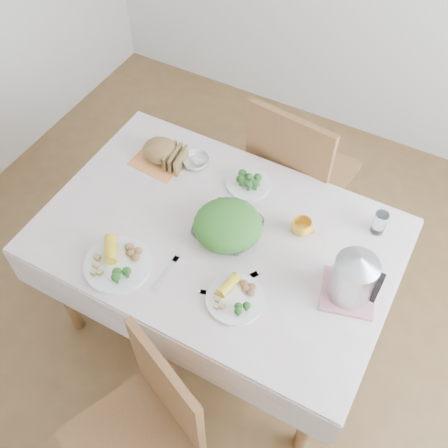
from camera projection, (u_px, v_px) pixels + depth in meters
The scene contains 19 objects.
floor at pixel (219, 318), 2.83m from camera, with size 3.60×3.60×0.00m, color brown.
dining_table at pixel (218, 282), 2.54m from camera, with size 1.40×0.90×0.75m, color brown.
tablecloth at pixel (218, 235), 2.24m from camera, with size 1.50×1.00×0.01m, color beige.
chair_near at pixel (131, 443), 1.99m from camera, with size 0.43×0.43×0.94m, color brown.
chair_far at pixel (302, 178), 2.84m from camera, with size 0.47×0.47×1.04m, color brown.
salad_bowl at pixel (228, 230), 2.20m from camera, with size 0.27×0.27×0.07m, color white.
dinner_plate_left at pixel (118, 265), 2.12m from camera, with size 0.28×0.28×0.02m, color white.
dinner_plate_right at pixel (235, 299), 2.03m from camera, with size 0.23×0.23×0.02m, color white.
broccoli_plate at pixel (248, 184), 2.39m from camera, with size 0.20×0.20×0.02m, color beige.
napkin at pixel (161, 159), 2.51m from camera, with size 0.24×0.24×0.00m, color #F89049.
bread_loaf at pixel (160, 150), 2.46m from camera, with size 0.17×0.16×0.10m, color brown.
fruit_bowl at pixel (196, 161), 2.47m from camera, with size 0.13×0.13×0.04m, color white.
yellow_mug at pixel (302, 227), 2.21m from camera, with size 0.09×0.09×0.07m, color yellow.
glass_tumbler at pixel (380, 221), 2.19m from camera, with size 0.06×0.06×0.11m, color white.
pink_tray at pixel (348, 292), 2.05m from camera, with size 0.20×0.20×0.02m, color #CA7B7F.
electric_kettle at pixel (354, 277), 1.96m from camera, with size 0.17×0.17×0.23m, color #B2B5BA.
fork_left at pixel (166, 273), 2.11m from camera, with size 0.02×0.18×0.00m, color silver.
fork_right at pixel (236, 284), 2.08m from camera, with size 0.02×0.20×0.00m, color silver.
knife at pixel (220, 296), 2.04m from camera, with size 0.02×0.16×0.00m, color silver.
Camera 1 is at (0.66, -1.16, 2.55)m, focal length 42.00 mm.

